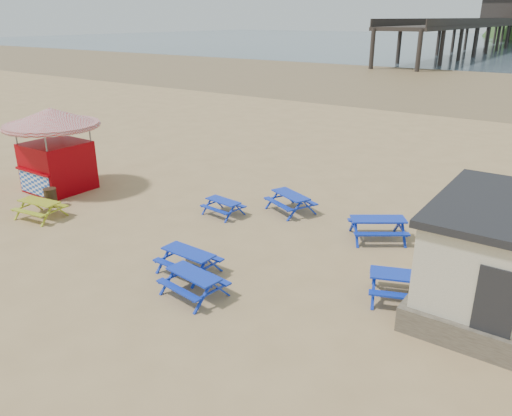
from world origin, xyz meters
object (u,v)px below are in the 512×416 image
Objects in this scene: picnic_table_blue_a at (223,208)px; litter_bin at (51,197)px; picnic_table_blue_b at (291,203)px; picnic_table_yellow at (40,209)px; ice_cream_kiosk at (54,139)px.

picnic_table_blue_a is 2.05× the size of litter_bin.
picnic_table_blue_b is 10.41m from litter_bin.
picnic_table_blue_b is (2.11, 1.91, 0.07)m from picnic_table_blue_a.
litter_bin is (-6.78, -3.50, 0.09)m from picnic_table_blue_a.
litter_bin reaches higher than picnic_table_yellow.
picnic_table_blue_b is at bearing 31.33° from litter_bin.
picnic_table_yellow is (-5.96, -4.54, 0.05)m from picnic_table_blue_a.
picnic_table_yellow is at bearing -135.95° from picnic_table_blue_a.
picnic_table_blue_b is at bearing 19.97° from ice_cream_kiosk.
ice_cream_kiosk is 5.37× the size of litter_bin.
picnic_table_yellow is 0.44× the size of ice_cream_kiosk.
picnic_table_blue_b is at bearing 30.78° from picnic_table_yellow.
picnic_table_blue_b reaches higher than picnic_table_blue_a.
picnic_table_blue_b is at bearing 48.97° from picnic_table_blue_a.
picnic_table_blue_a is at bearing 29.42° from picnic_table_yellow.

